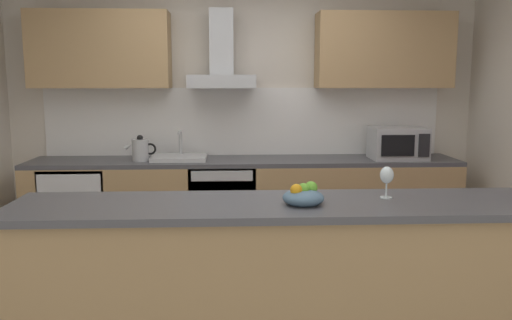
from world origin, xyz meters
The scene contains 13 objects.
wall_back centered at (0.00, 1.88, 1.30)m, with size 5.53×0.12×2.60m, color silver.
backsplash_tile centered at (0.00, 1.81, 1.23)m, with size 3.85×0.02×0.66m, color white.
counter_back centered at (0.00, 1.50, 0.45)m, with size 3.98×0.60×0.90m.
counter_island centered at (0.19, -0.58, 0.49)m, with size 3.00×0.64×0.98m.
upper_cabinets centered at (0.00, 1.65, 1.91)m, with size 3.93×0.32×0.70m.
oven centered at (-0.21, 1.48, 0.46)m, with size 0.60×0.62×0.80m.
refrigerator centered at (-1.54, 1.47, 0.43)m, with size 0.58×0.60×0.85m.
microwave centered at (1.43, 1.45, 1.05)m, with size 0.50×0.38×0.30m.
sink centered at (-0.60, 1.49, 0.93)m, with size 0.50×0.40×0.26m.
kettle centered at (-0.95, 1.44, 1.01)m, with size 0.29×0.15×0.24m.
range_hood centered at (-0.21, 1.61, 1.79)m, with size 0.62×0.45×0.72m.
wine_glass centered at (0.74, -0.50, 1.10)m, with size 0.08×0.08×0.18m.
fruit_bowl centered at (0.26, -0.63, 1.02)m, with size 0.22×0.22×0.13m.
Camera 1 is at (-0.12, -3.28, 1.62)m, focal length 36.32 mm.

